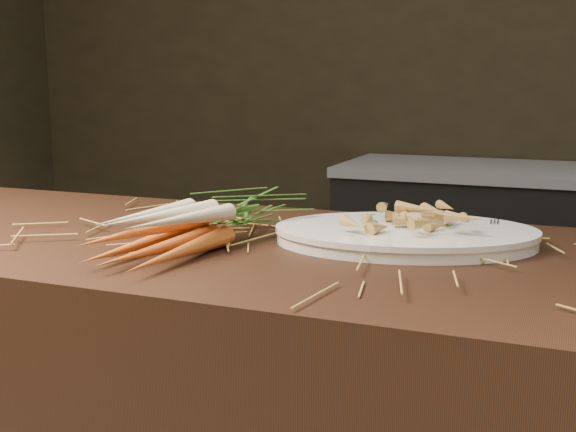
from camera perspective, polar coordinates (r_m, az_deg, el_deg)
name	(u,v)px	position (r m, az deg, el deg)	size (l,w,h in m)	color
back_counter	(566,273)	(3.11, 21.11, -4.24)	(1.82, 0.62, 0.84)	black
straw_bedding	(366,247)	(1.21, 6.21, -2.45)	(1.40, 0.60, 0.02)	olive
root_veg_bunch	(216,217)	(1.28, -5.70, -0.05)	(0.22, 0.51, 0.09)	#C75C1C
serving_platter	(405,237)	(1.28, 9.26, -1.66)	(0.45, 0.30, 0.02)	white
roasted_veg_heap	(406,216)	(1.27, 9.31, -0.02)	(0.22, 0.16, 0.05)	#A16831
serving_fork	(502,234)	(1.27, 16.55, -1.38)	(0.02, 0.17, 0.00)	silver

